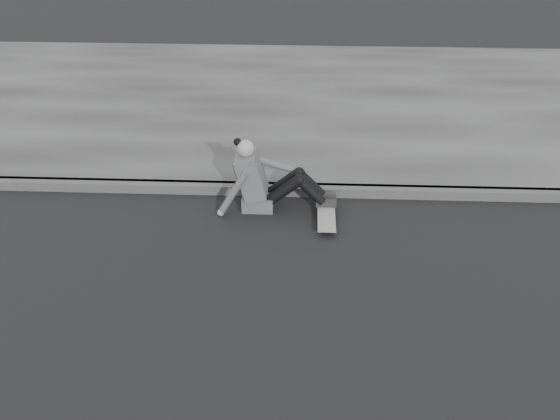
{
  "coord_description": "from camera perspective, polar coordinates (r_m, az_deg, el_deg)",
  "views": [
    {
      "loc": [
        -0.91,
        -4.11,
        3.75
      ],
      "look_at": [
        -1.16,
        1.35,
        0.5
      ],
      "focal_mm": 40.0,
      "sensor_mm": 36.0,
      "label": 1
    }
  ],
  "objects": [
    {
      "name": "seated_woman",
      "position": [
        7.22,
        -1.54,
        2.73
      ],
      "size": [
        1.38,
        0.46,
        0.88
      ],
      "color": "#505053",
      "rests_on": "ground"
    },
    {
      "name": "ground",
      "position": [
        5.64,
        11.46,
        -11.72
      ],
      "size": [
        80.0,
        80.0,
        0.0
      ],
      "primitive_type": "plane",
      "color": "black",
      "rests_on": "ground"
    },
    {
      "name": "curb",
      "position": [
        7.69,
        9.08,
        1.68
      ],
      "size": [
        24.0,
        0.16,
        0.12
      ],
      "primitive_type": "cube",
      "color": "#454545",
      "rests_on": "ground"
    },
    {
      "name": "sidewalk",
      "position": [
        10.43,
        7.55,
        9.76
      ],
      "size": [
        24.0,
        6.0,
        0.12
      ],
      "primitive_type": "cube",
      "color": "#3D3D3D",
      "rests_on": "ground"
    },
    {
      "name": "skateboard",
      "position": [
        7.13,
        4.25,
        -0.39
      ],
      "size": [
        0.2,
        0.78,
        0.09
      ],
      "color": "gray",
      "rests_on": "ground"
    }
  ]
}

